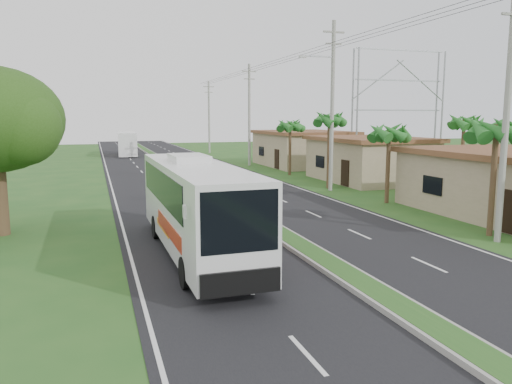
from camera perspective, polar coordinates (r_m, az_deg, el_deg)
name	(u,v)px	position (r m, az deg, el deg)	size (l,w,h in m)	color
ground	(342,274)	(17.46, 9.79, -9.26)	(180.00, 180.00, 0.00)	#23511D
road_asphalt	(211,192)	(35.94, -5.19, 0.04)	(14.00, 160.00, 0.02)	black
median_strip	(211,190)	(35.93, -5.20, 0.19)	(1.20, 160.00, 0.18)	gray
lane_edge_left	(114,196)	(35.09, -15.92, -0.47)	(0.12, 160.00, 0.01)	silver
lane_edge_right	(297,188)	(37.97, 4.71, 0.49)	(0.12, 160.00, 0.01)	silver
shop_mid	(369,159)	(42.82, 12.77, 3.72)	(7.60, 10.60, 3.67)	#9B8968
shop_far	(302,148)	(55.28, 5.33, 5.01)	(8.60, 11.60, 3.82)	#9B8968
palm_verge_a	(497,130)	(24.42, 25.80, 6.38)	(2.40, 2.40, 5.45)	#473321
palm_verge_b	(389,133)	(31.78, 14.98, 6.56)	(2.40, 2.40, 5.05)	#473321
palm_verge_c	(329,120)	(37.56, 8.39, 8.18)	(2.40, 2.40, 5.85)	#473321
palm_verge_d	(290,126)	(45.99, 3.92, 7.59)	(2.40, 2.40, 5.25)	#473321
palm_behind_shop	(464,122)	(39.03, 22.70, 7.35)	(2.40, 2.40, 5.65)	#473321
utility_pole_a	(507,108)	(23.35, 26.75, 8.55)	(1.60, 0.28, 11.00)	gray
utility_pole_b	(332,104)	(36.53, 8.67, 9.95)	(3.20, 0.28, 12.00)	gray
utility_pole_c	(249,114)	(55.15, -0.77, 8.93)	(1.60, 0.28, 11.00)	gray
utility_pole_d	(209,116)	(74.49, -5.39, 8.60)	(1.60, 0.28, 10.50)	gray
billboard_lattice	(399,102)	(53.75, 15.98, 9.85)	(10.18, 1.18, 12.07)	gray
coach_bus_main	(195,201)	(19.31, -6.97, -1.07)	(2.64, 11.84, 3.82)	silver
coach_bus_far	(127,142)	(72.65, -14.48, 5.54)	(3.03, 11.19, 3.23)	white
motorcyclist	(235,220)	(22.23, -2.37, -3.22)	(1.97, 0.83, 2.20)	black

